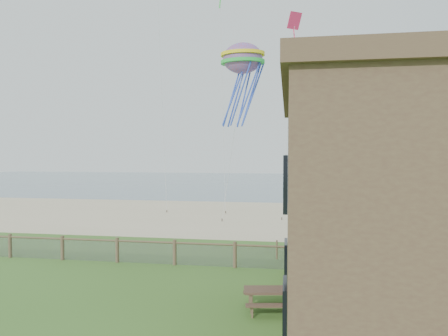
# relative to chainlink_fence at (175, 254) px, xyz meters

# --- Properties ---
(ground) EXTENTS (160.00, 160.00, 0.00)m
(ground) POSITION_rel_chainlink_fence_xyz_m (0.00, -6.00, -0.55)
(ground) COLOR #385C1F
(ground) RESTS_ON ground
(sand_beach) EXTENTS (72.00, 20.00, 0.02)m
(sand_beach) POSITION_rel_chainlink_fence_xyz_m (0.00, 16.00, -0.55)
(sand_beach) COLOR #BEAF89
(sand_beach) RESTS_ON ground
(ocean) EXTENTS (160.00, 68.00, 0.02)m
(ocean) POSITION_rel_chainlink_fence_xyz_m (0.00, 60.00, -0.55)
(ocean) COLOR slate
(ocean) RESTS_ON ground
(chainlink_fence) EXTENTS (36.20, 0.20, 1.25)m
(chainlink_fence) POSITION_rel_chainlink_fence_xyz_m (0.00, 0.00, 0.00)
(chainlink_fence) COLOR #4E392B
(chainlink_fence) RESTS_ON ground
(picnic_table) EXTENTS (2.30, 1.88, 0.87)m
(picnic_table) POSITION_rel_chainlink_fence_xyz_m (5.03, -5.00, -0.11)
(picnic_table) COLOR brown
(picnic_table) RESTS_ON ground
(octopus_kite) EXTENTS (3.44, 2.61, 6.59)m
(octopus_kite) POSITION_rel_chainlink_fence_xyz_m (2.24, 9.95, 10.14)
(octopus_kite) COLOR red
(kite_red) EXTENTS (1.87, 1.98, 2.36)m
(kite_red) POSITION_rel_chainlink_fence_xyz_m (5.91, 10.41, 13.93)
(kite_red) COLOR #F22A61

